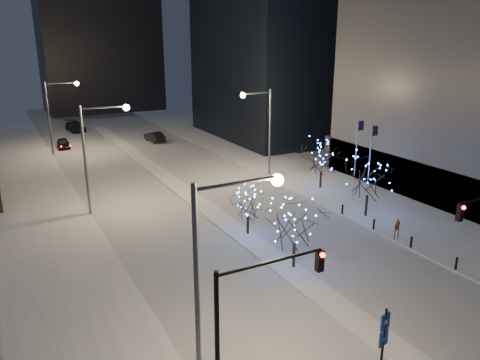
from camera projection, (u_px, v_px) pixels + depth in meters
ground at (390, 348)px, 24.52m from camera, size 160.00×160.00×0.00m
road at (165, 178)px, 53.99m from camera, size 20.00×130.00×0.02m
median at (181, 189)px, 49.76m from camera, size 2.00×80.00×0.15m
east_sidewalk at (353, 194)px, 48.12m from camera, size 10.00×90.00×0.15m
west_sidewalk at (55, 253)px, 35.01m from camera, size 8.00×90.00×0.15m
horizon_block at (96, 10)px, 98.54m from camera, size 24.00×14.00×42.00m
street_lamp_w_near at (219, 257)px, 20.25m from camera, size 4.40×0.56×10.00m
street_lamp_w_mid at (96, 144)px, 41.31m from camera, size 4.40×0.56×10.00m
street_lamp_w_far at (56, 108)px, 62.36m from camera, size 4.40×0.56×10.00m
street_lamp_east at (263, 122)px, 52.44m from camera, size 3.90×0.56×10.00m
traffic_signal_west at (251, 311)px, 19.30m from camera, size 5.26×0.43×7.00m
flagpoles at (363, 157)px, 43.68m from camera, size 1.35×2.60×8.00m
bollards at (392, 233)px, 37.37m from camera, size 0.16×12.16×0.90m
car_near at (63, 143)px, 68.14m from camera, size 1.86×4.22×1.41m
car_mid at (155, 137)px, 72.34m from camera, size 2.16×4.81×1.53m
car_far at (75, 127)px, 80.20m from camera, size 2.98×5.89×1.64m
holiday_tree_median_near at (295, 223)px, 31.87m from camera, size 5.39×5.39×5.13m
holiday_tree_median_far at (248, 203)px, 37.64m from camera, size 3.14×3.14×3.99m
holiday_tree_plaza_near at (369, 176)px, 41.15m from camera, size 6.34×6.34×5.89m
holiday_tree_plaza_far at (322, 157)px, 49.04m from camera, size 5.06×5.06×5.21m
wayfinding_sign at (384, 335)px, 22.02m from camera, size 0.64×0.20×3.57m
construction_sign at (397, 227)px, 36.90m from camera, size 1.03×0.42×1.80m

